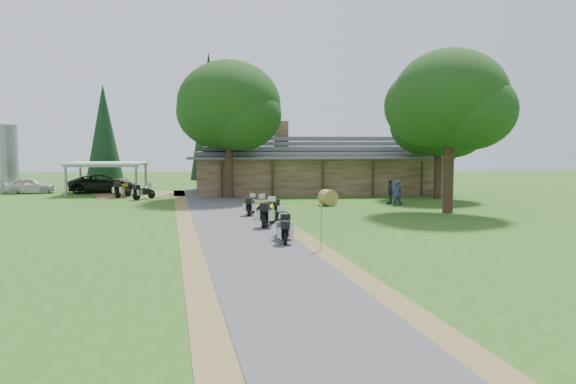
{
  "coord_description": "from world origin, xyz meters",
  "views": [
    {
      "loc": [
        0.12,
        -24.62,
        4.28
      ],
      "look_at": [
        2.26,
        5.95,
        1.6
      ],
      "focal_mm": 35.0,
      "sensor_mm": 36.0,
      "label": 1
    }
  ],
  "objects": [
    {
      "name": "motorcycle_carport_a",
      "position": [
        -9.86,
        20.53,
        0.71
      ],
      "size": [
        1.24,
        2.19,
        1.42
      ],
      "primitive_type": null,
      "rotation": [
        0.0,
        0.0,
        1.28
      ],
      "color": "#DAAC00",
      "rests_on": "ground"
    },
    {
      "name": "hay_bale",
      "position": [
        5.54,
        13.4,
        0.55
      ],
      "size": [
        1.36,
        1.31,
        1.09
      ],
      "primitive_type": "cylinder",
      "rotation": [
        1.57,
        0.0,
        0.34
      ],
      "color": "olive",
      "rests_on": "ground"
    },
    {
      "name": "motorcycle_row_b",
      "position": [
        1.65,
        0.52,
        0.67
      ],
      "size": [
        0.78,
        2.01,
        1.35
      ],
      "primitive_type": null,
      "rotation": [
        0.0,
        0.0,
        1.64
      ],
      "color": "#94979B",
      "rests_on": "ground"
    },
    {
      "name": "oak_lodge_right",
      "position": [
        14.67,
        17.73,
        4.91
      ],
      "size": [
        6.58,
        6.58,
        9.82
      ],
      "primitive_type": null,
      "color": "black",
      "rests_on": "ground"
    },
    {
      "name": "person_b",
      "position": [
        10.5,
        13.95,
        0.94
      ],
      "size": [
        0.64,
        0.56,
        1.88
      ],
      "primitive_type": "imported",
      "rotation": [
        0.0,
        0.0,
        2.74
      ],
      "color": "navy",
      "rests_on": "ground"
    },
    {
      "name": "motorcycle_row_a",
      "position": [
        1.63,
        -0.82,
        0.59
      ],
      "size": [
        0.58,
        1.73,
        1.18
      ],
      "primitive_type": null,
      "rotation": [
        0.0,
        0.0,
        1.56
      ],
      "color": "navy",
      "rests_on": "ground"
    },
    {
      "name": "motorcycle_row_d",
      "position": [
        1.12,
        6.35,
        0.7
      ],
      "size": [
        1.54,
        2.11,
        1.39
      ],
      "primitive_type": null,
      "rotation": [
        0.0,
        0.0,
        2.06
      ],
      "color": "red",
      "rests_on": "ground"
    },
    {
      "name": "cedar_near",
      "position": [
        -3.42,
        26.96,
        6.22
      ],
      "size": [
        3.55,
        3.55,
        12.44
      ],
      "primitive_type": "cone",
      "color": "black",
      "rests_on": "ground"
    },
    {
      "name": "motorcycle_carport_b",
      "position": [
        -7.85,
        18.57,
        0.65
      ],
      "size": [
        1.64,
        1.88,
        1.3
      ],
      "primitive_type": null,
      "rotation": [
        0.0,
        0.0,
        0.92
      ],
      "color": "slate",
      "rests_on": "ground"
    },
    {
      "name": "person_c",
      "position": [
        10.09,
        14.3,
        1.01
      ],
      "size": [
        0.45,
        0.6,
        2.03
      ],
      "primitive_type": "imported",
      "rotation": [
        0.0,
        0.0,
        4.65
      ],
      "color": "navy",
      "rests_on": "ground"
    },
    {
      "name": "sign_post",
      "position": [
        3.0,
        -2.63,
        0.91
      ],
      "size": [
        0.33,
        0.05,
        1.81
      ],
      "primitive_type": null,
      "color": "gray",
      "rests_on": "ground"
    },
    {
      "name": "person_a",
      "position": [
        10.29,
        13.23,
        1.03
      ],
      "size": [
        0.66,
        0.53,
        2.06
      ],
      "primitive_type": "imported",
      "rotation": [
        0.0,
        0.0,
        3.34
      ],
      "color": "navy",
      "rests_on": "ground"
    },
    {
      "name": "ground",
      "position": [
        0.0,
        0.0,
        0.0
      ],
      "size": [
        120.0,
        120.0,
        0.0
      ],
      "primitive_type": "plane",
      "color": "#285217",
      "rests_on": "ground"
    },
    {
      "name": "car_dark_suv",
      "position": [
        -12.56,
        24.89,
        1.17
      ],
      "size": [
        3.83,
        6.54,
        2.35
      ],
      "primitive_type": "imported",
      "rotation": [
        0.0,
        0.0,
        1.78
      ],
      "color": "black",
      "rests_on": "ground"
    },
    {
      "name": "motorcycle_row_e",
      "position": [
        0.26,
        8.66,
        0.61
      ],
      "size": [
        0.89,
        1.85,
        1.21
      ],
      "primitive_type": null,
      "rotation": [
        0.0,
        0.0,
        1.39
      ],
      "color": "black",
      "rests_on": "ground"
    },
    {
      "name": "motorcycle_row_c",
      "position": [
        1.15,
        4.01,
        0.73
      ],
      "size": [
        1.27,
        2.25,
        1.46
      ],
      "primitive_type": null,
      "rotation": [
        0.0,
        0.0,
        1.29
      ],
      "color": "#D9C00E",
      "rests_on": "ground"
    },
    {
      "name": "lodge",
      "position": [
        6.0,
        24.0,
        2.45
      ],
      "size": [
        21.4,
        9.4,
        4.9
      ],
      "primitive_type": null,
      "color": "brown",
      "rests_on": "ground"
    },
    {
      "name": "cedar_far",
      "position": [
        -13.64,
        30.17,
        4.94
      ],
      "size": [
        3.42,
        3.42,
        9.88
      ],
      "primitive_type": "cone",
      "color": "black",
      "rests_on": "ground"
    },
    {
      "name": "car_white_sedan",
      "position": [
        -18.51,
        24.42,
        0.85
      ],
      "size": [
        3.03,
        5.4,
        1.7
      ],
      "primitive_type": "imported",
      "rotation": [
        0.0,
        0.0,
        1.75
      ],
      "color": "silver",
      "rests_on": "ground"
    },
    {
      "name": "driveway",
      "position": [
        -0.5,
        4.0,
        0.0
      ],
      "size": [
        51.95,
        51.95,
        0.0
      ],
      "primitive_type": "plane",
      "rotation": [
        0.0,
        0.0,
        0.14
      ],
      "color": "#414143",
      "rests_on": "ground"
    },
    {
      "name": "oak_lodge_left",
      "position": [
        -1.37,
        19.04,
        5.82
      ],
      "size": [
        7.98,
        7.98,
        11.65
      ],
      "primitive_type": null,
      "color": "black",
      "rests_on": "ground"
    },
    {
      "name": "carport",
      "position": [
        -11.65,
        22.9,
        1.34
      ],
      "size": [
        6.35,
        4.36,
        2.69
      ],
      "primitive_type": null,
      "rotation": [
        0.0,
        0.0,
        -0.04
      ],
      "color": "silver",
      "rests_on": "ground"
    },
    {
      "name": "oak_driveway",
      "position": [
        12.39,
        9.07,
        5.67
      ],
      "size": [
        7.01,
        7.01,
        11.33
      ],
      "primitive_type": null,
      "color": "black",
      "rests_on": "ground"
    }
  ]
}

